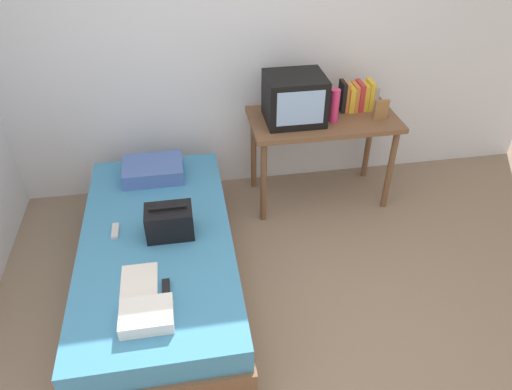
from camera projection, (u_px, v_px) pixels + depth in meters
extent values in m
plane|color=#84705B|center=(302.00, 358.00, 2.84)|extent=(8.00, 8.00, 0.00)
cube|color=silver|center=(248.00, 35.00, 3.67)|extent=(5.20, 0.10, 2.60)
cube|color=brown|center=(161.00, 270.00, 3.25)|extent=(1.00, 2.00, 0.27)
cube|color=teal|center=(157.00, 246.00, 3.12)|extent=(0.97, 1.94, 0.17)
cube|color=brown|center=(323.00, 119.00, 3.74)|extent=(1.16, 0.60, 0.04)
cylinder|color=brown|center=(264.00, 183.00, 3.70)|extent=(0.05, 0.05, 0.72)
cylinder|color=brown|center=(390.00, 170.00, 3.84)|extent=(0.05, 0.05, 0.72)
cylinder|color=brown|center=(254.00, 151.00, 4.08)|extent=(0.05, 0.05, 0.72)
cylinder|color=brown|center=(369.00, 141.00, 4.22)|extent=(0.05, 0.05, 0.72)
cube|color=black|center=(294.00, 98.00, 3.58)|extent=(0.44, 0.38, 0.36)
cube|color=#8CB2E0|center=(301.00, 108.00, 3.42)|extent=(0.35, 0.01, 0.26)
cylinder|color=#E53372|center=(334.00, 106.00, 3.60)|extent=(0.07, 0.07, 0.26)
cube|color=black|center=(342.00, 96.00, 3.76)|extent=(0.03, 0.13, 0.24)
cube|color=#CC7233|center=(346.00, 96.00, 3.76)|extent=(0.02, 0.13, 0.23)
cube|color=gold|center=(350.00, 98.00, 3.78)|extent=(0.04, 0.15, 0.20)
cube|color=#CC7233|center=(355.00, 97.00, 3.78)|extent=(0.03, 0.15, 0.21)
cube|color=#B72D33|center=(359.00, 96.00, 3.78)|extent=(0.04, 0.16, 0.23)
cube|color=gold|center=(364.00, 96.00, 3.79)|extent=(0.04, 0.13, 0.21)
cube|color=gold|center=(369.00, 95.00, 3.79)|extent=(0.04, 0.14, 0.23)
cube|color=gray|center=(373.00, 96.00, 3.80)|extent=(0.04, 0.14, 0.20)
cube|color=olive|center=(381.00, 110.00, 3.65)|extent=(0.11, 0.02, 0.16)
cube|color=#4766AD|center=(153.00, 170.00, 3.60)|extent=(0.44, 0.34, 0.11)
cube|color=black|center=(169.00, 222.00, 3.03)|extent=(0.30, 0.20, 0.20)
cylinder|color=black|center=(167.00, 208.00, 2.96)|extent=(0.24, 0.02, 0.02)
cube|color=white|center=(139.00, 282.00, 2.74)|extent=(0.21, 0.29, 0.01)
cube|color=black|center=(166.00, 290.00, 2.68)|extent=(0.04, 0.16, 0.02)
cube|color=#B7B7BC|center=(115.00, 231.00, 3.10)|extent=(0.04, 0.14, 0.02)
cube|color=white|center=(147.00, 316.00, 2.50)|extent=(0.28, 0.22, 0.08)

